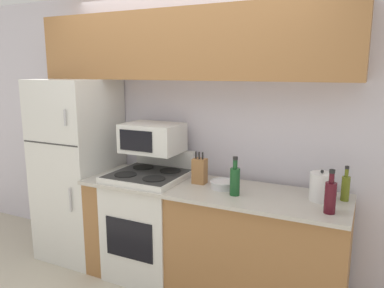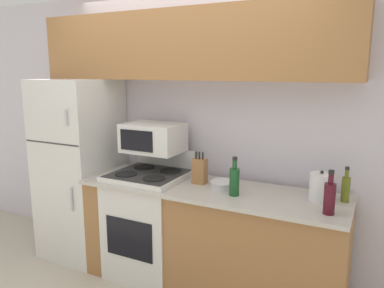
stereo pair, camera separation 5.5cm
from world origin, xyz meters
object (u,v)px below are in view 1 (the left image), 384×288
object	(u,v)px
refrigerator	(79,169)
stove	(150,222)
bottle_wine_green	(235,180)
bowl	(223,184)
kettle	(321,187)
bottle_wine_red	(330,196)
microwave	(152,138)
knife_block	(200,171)
bottle_olive_oil	(345,187)

from	to	relation	value
refrigerator	stove	distance (m)	0.92
stove	bottle_wine_green	distance (m)	0.99
bowl	kettle	world-z (taller)	kettle
bottle_wine_green	bottle_wine_red	world-z (taller)	same
refrigerator	stove	world-z (taller)	refrigerator
refrigerator	stove	xyz separation A→B (m)	(0.83, -0.04, -0.39)
kettle	microwave	bearing A→B (deg)	178.14
stove	kettle	distance (m)	1.53
bottle_wine_green	kettle	distance (m)	0.63
stove	knife_block	bearing A→B (deg)	8.07
refrigerator	bottle_olive_oil	world-z (taller)	refrigerator
bottle_wine_green	stove	bearing A→B (deg)	173.56
stove	bottle_olive_oil	xyz separation A→B (m)	(1.60, 0.14, 0.51)
refrigerator	bottle_wine_red	bearing A→B (deg)	-4.85
stove	microwave	xyz separation A→B (m)	(-0.02, 0.12, 0.75)
bowl	kettle	bearing A→B (deg)	3.27
bowl	bottle_olive_oil	bearing A→B (deg)	7.15
kettle	bottle_olive_oil	bearing A→B (deg)	23.85
microwave	bottle_wine_green	bearing A→B (deg)	-13.84
bowl	bottle_wine_green	distance (m)	0.20
bowl	bottle_olive_oil	distance (m)	0.92
refrigerator	bottle_wine_green	world-z (taller)	refrigerator
knife_block	bottle_olive_oil	size ratio (longest dim) A/B	1.04
stove	bowl	world-z (taller)	stove
microwave	kettle	distance (m)	1.48
microwave	knife_block	xyz separation A→B (m)	(0.49, -0.05, -0.23)
bottle_wine_green	bottle_olive_oil	distance (m)	0.80
bowl	bottle_wine_green	xyz separation A→B (m)	(0.14, -0.12, 0.08)
bottle_olive_oil	kettle	world-z (taller)	bottle_olive_oil
knife_block	bottle_wine_red	xyz separation A→B (m)	(1.06, -0.23, 0.01)
bowl	refrigerator	bearing A→B (deg)	179.69
bottle_wine_red	bowl	bearing A→B (deg)	167.02
knife_block	kettle	bearing A→B (deg)	0.22
bottle_wine_green	bowl	bearing A→B (deg)	139.14
stove	microwave	size ratio (longest dim) A/B	2.16
knife_block	stove	bearing A→B (deg)	-171.93
bottle_olive_oil	bottle_wine_red	bearing A→B (deg)	-103.52
stove	bottle_olive_oil	world-z (taller)	bottle_olive_oil
knife_block	bowl	distance (m)	0.24
kettle	knife_block	bearing A→B (deg)	-179.78
stove	knife_block	distance (m)	0.70
kettle	bottle_wine_red	bearing A→B (deg)	-69.63
bottle_olive_oil	kettle	xyz separation A→B (m)	(-0.16, -0.07, 0.00)
bowl	knife_block	bearing A→B (deg)	170.33
microwave	knife_block	size ratio (longest dim) A/B	1.88
refrigerator	microwave	distance (m)	0.89
stove	bottle_olive_oil	distance (m)	1.68
knife_block	microwave	bearing A→B (deg)	174.02
bottle_wine_green	bottle_wine_red	bearing A→B (deg)	-5.83
refrigerator	stove	size ratio (longest dim) A/B	1.58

